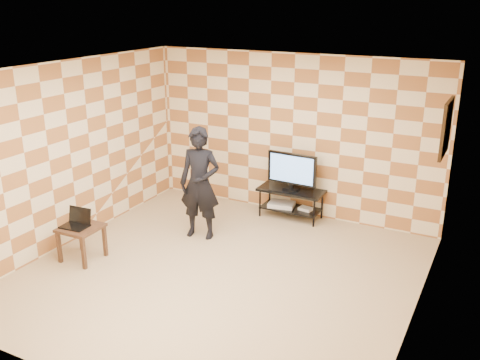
% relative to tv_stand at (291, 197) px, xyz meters
% --- Properties ---
extents(floor, '(5.00, 5.00, 0.00)m').
position_rel_tv_stand_xyz_m(floor, '(-0.11, -2.25, -0.37)').
color(floor, tan).
rests_on(floor, ground).
extents(wall_back, '(5.00, 0.02, 2.70)m').
position_rel_tv_stand_xyz_m(wall_back, '(-0.11, 0.25, 0.98)').
color(wall_back, beige).
rests_on(wall_back, ground).
extents(wall_front, '(5.00, 0.02, 2.70)m').
position_rel_tv_stand_xyz_m(wall_front, '(-0.11, -4.75, 0.98)').
color(wall_front, beige).
rests_on(wall_front, ground).
extents(wall_left, '(0.02, 5.00, 2.70)m').
position_rel_tv_stand_xyz_m(wall_left, '(-2.61, -2.25, 0.98)').
color(wall_left, beige).
rests_on(wall_left, ground).
extents(wall_right, '(0.02, 5.00, 2.70)m').
position_rel_tv_stand_xyz_m(wall_right, '(2.39, -2.25, 0.98)').
color(wall_right, beige).
rests_on(wall_right, ground).
extents(ceiling, '(5.00, 5.00, 0.02)m').
position_rel_tv_stand_xyz_m(ceiling, '(-0.11, -2.25, 2.33)').
color(ceiling, white).
rests_on(ceiling, wall_back).
extents(wall_art, '(0.04, 0.72, 0.72)m').
position_rel_tv_stand_xyz_m(wall_art, '(2.36, -0.70, 1.58)').
color(wall_art, black).
rests_on(wall_art, wall_right).
extents(tv_stand, '(1.09, 0.49, 0.50)m').
position_rel_tv_stand_xyz_m(tv_stand, '(0.00, 0.00, 0.00)').
color(tv_stand, black).
rests_on(tv_stand, floor).
extents(tv, '(0.86, 0.17, 0.62)m').
position_rel_tv_stand_xyz_m(tv, '(0.00, -0.00, 0.48)').
color(tv, black).
rests_on(tv, tv_stand).
extents(dvd_player, '(0.47, 0.37, 0.07)m').
position_rel_tv_stand_xyz_m(dvd_player, '(-0.16, -0.02, -0.16)').
color(dvd_player, silver).
rests_on(dvd_player, tv_stand).
extents(game_console, '(0.24, 0.19, 0.05)m').
position_rel_tv_stand_xyz_m(game_console, '(0.26, 0.01, -0.17)').
color(game_console, silver).
rests_on(game_console, tv_stand).
extents(side_table, '(0.54, 0.54, 0.50)m').
position_rel_tv_stand_xyz_m(side_table, '(-2.04, -2.77, 0.04)').
color(side_table, '#351B12').
rests_on(side_table, floor).
extents(laptop, '(0.39, 0.32, 0.25)m').
position_rel_tv_stand_xyz_m(laptop, '(-2.10, -2.77, 0.19)').
color(laptop, black).
rests_on(laptop, side_table).
extents(person, '(0.70, 0.53, 1.73)m').
position_rel_tv_stand_xyz_m(person, '(-0.96, -1.33, 0.50)').
color(person, black).
rests_on(person, floor).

